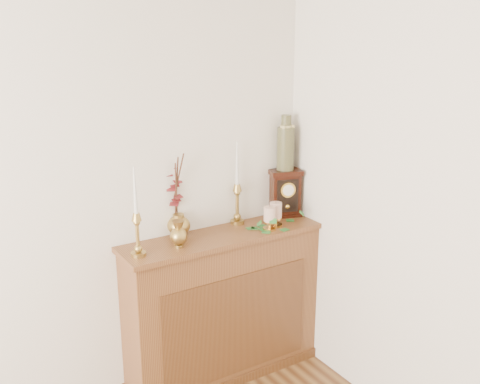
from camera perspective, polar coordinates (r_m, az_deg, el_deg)
console_shelf at (r=3.47m, az=-1.64°, el=-11.90°), size 1.24×0.34×0.93m
candlestick_left at (r=2.96m, az=-10.42°, el=-3.57°), size 0.08×0.08×0.48m
candlestick_center at (r=3.38m, az=-0.29°, el=-0.55°), size 0.08×0.08×0.51m
bud_vase at (r=3.07m, az=-6.27°, el=-4.30°), size 0.09×0.09×0.15m
ginger_jar at (r=3.22m, az=-6.63°, el=-0.57°), size 0.20×0.21×0.49m
pillar_candle_left at (r=3.31m, az=3.02°, el=-2.55°), size 0.08×0.08×0.15m
pillar_candle_right at (r=3.37m, az=3.65°, el=-2.16°), size 0.08×0.08×0.16m
ivy_garland at (r=3.39m, az=4.74°, el=-3.30°), size 0.40×0.19×0.08m
mantel_clock at (r=3.55m, az=4.56°, el=-0.11°), size 0.23×0.19×0.30m
ceramic_vase at (r=3.48m, az=4.66°, el=4.73°), size 0.11×0.11×0.34m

